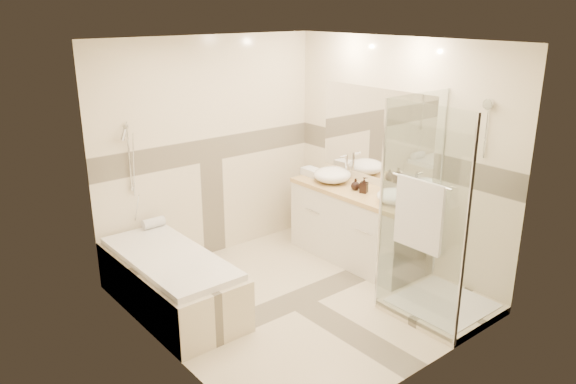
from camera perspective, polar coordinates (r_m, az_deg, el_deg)
room at (r=5.24m, az=1.27°, el=1.42°), size 2.82×3.02×2.52m
bathtub at (r=5.54m, az=-11.84°, el=-8.65°), size 0.75×1.70×0.56m
vanity at (r=6.42m, az=6.82°, el=-3.34°), size 0.58×1.62×0.85m
shower_enclosure at (r=5.44m, az=14.38°, el=-7.06°), size 0.96×0.93×2.04m
vessel_sink_near at (r=6.48m, az=4.52°, el=1.74°), size 0.43×0.43×0.17m
vessel_sink_far at (r=5.89m, az=10.76°, el=-0.41°), size 0.37×0.37×0.15m
faucet_near at (r=6.60m, az=5.89°, el=2.79°), size 0.12×0.03×0.30m
faucet_far at (r=6.02m, az=12.13°, el=0.72°), size 0.11×0.03×0.26m
amenity_bottle_a at (r=6.15m, az=7.72°, el=0.71°), size 0.10×0.11×0.18m
amenity_bottle_b at (r=6.24m, az=6.87°, el=0.79°), size 0.13×0.13×0.13m
folded_towels at (r=6.74m, az=2.45°, el=2.05°), size 0.17×0.27×0.08m
rolled_towel at (r=6.09m, az=-13.51°, el=-3.05°), size 0.24×0.11×0.11m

